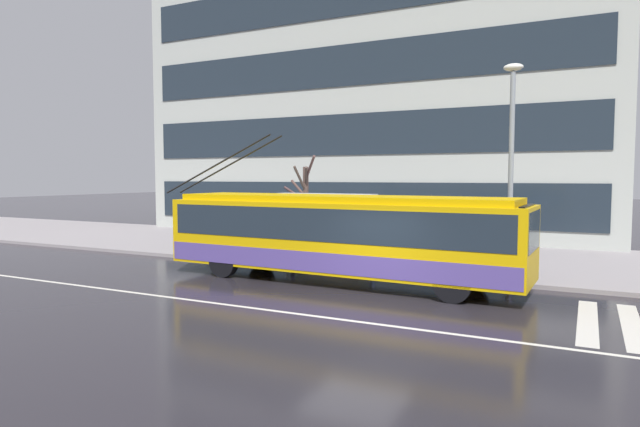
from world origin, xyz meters
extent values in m
plane|color=#252228|center=(0.00, 0.00, 0.00)|extent=(160.00, 160.00, 0.00)
cube|color=gray|center=(0.00, 9.54, 0.07)|extent=(80.00, 10.00, 0.14)
cube|color=beige|center=(5.36, 1.27, 0.00)|extent=(0.44, 4.40, 0.01)
cube|color=beige|center=(6.26, 1.27, 0.00)|extent=(0.44, 4.40, 0.01)
cube|color=silver|center=(0.00, -1.20, 0.00)|extent=(72.00, 0.14, 0.01)
cube|color=#DDA908|center=(-1.84, 2.94, 1.50)|extent=(11.82, 2.94, 2.16)
cube|color=#DDA903|center=(-1.84, 2.94, 2.68)|extent=(11.11, 2.66, 0.20)
cube|color=#1E2833|center=(-1.84, 2.94, 1.93)|extent=(11.35, 2.95, 0.99)
cube|color=#564591|center=(-1.84, 2.94, 0.80)|extent=(11.70, 2.96, 0.60)
cube|color=#1E2833|center=(3.98, 2.73, 1.93)|extent=(0.20, 2.21, 1.08)
cube|color=black|center=(3.83, 2.74, 2.48)|extent=(0.23, 1.91, 0.28)
cylinder|color=black|center=(-6.49, 3.46, 3.77)|extent=(4.67, 0.23, 2.05)
cylinder|color=black|center=(-6.51, 2.76, 3.77)|extent=(4.67, 0.23, 2.05)
cylinder|color=black|center=(2.19, 3.90, 0.52)|extent=(1.05, 0.34, 1.04)
cylinder|color=black|center=(2.11, 1.69, 0.52)|extent=(1.05, 0.34, 1.04)
cylinder|color=black|center=(-5.55, 4.18, 0.52)|extent=(1.05, 0.34, 1.04)
cylinder|color=black|center=(-5.63, 1.97, 0.52)|extent=(1.05, 0.34, 1.04)
cylinder|color=gray|center=(-2.20, 5.42, 1.38)|extent=(0.08, 0.08, 2.48)
cylinder|color=gray|center=(-6.09, 5.42, 1.38)|extent=(0.08, 0.08, 2.48)
cylinder|color=gray|center=(-2.20, 6.98, 1.38)|extent=(0.08, 0.08, 2.48)
cylinder|color=gray|center=(-6.09, 6.98, 1.38)|extent=(0.08, 0.08, 2.48)
cube|color=#99ADB2|center=(-4.14, 6.98, 1.43)|extent=(3.70, 0.04, 1.98)
cube|color=#B2B2B7|center=(-4.14, 6.20, 2.66)|extent=(4.19, 1.86, 0.08)
cube|color=brown|center=(-4.14, 6.59, 0.59)|extent=(2.72, 0.36, 0.08)
cylinder|color=navy|center=(3.02, 6.15, 0.56)|extent=(0.14, 0.14, 0.85)
cylinder|color=navy|center=(2.96, 6.30, 0.56)|extent=(0.14, 0.14, 0.85)
cylinder|color=#4C2F22|center=(2.99, 6.23, 1.29)|extent=(0.46, 0.46, 0.61)
sphere|color=tan|center=(2.99, 6.23, 1.71)|extent=(0.22, 0.22, 0.22)
cone|color=#304EA2|center=(2.95, 6.34, 2.00)|extent=(1.15, 1.15, 0.28)
cylinder|color=#333333|center=(2.95, 6.34, 1.48)|extent=(0.02, 0.02, 0.77)
cylinder|color=navy|center=(-1.89, 6.22, 0.55)|extent=(0.14, 0.14, 0.81)
cylinder|color=navy|center=(-1.99, 6.34, 0.55)|extent=(0.14, 0.14, 0.81)
cylinder|color=gray|center=(-1.94, 6.28, 1.26)|extent=(0.51, 0.51, 0.61)
sphere|color=tan|center=(-1.94, 6.28, 1.66)|extent=(0.21, 0.21, 0.21)
cone|color=gold|center=(-1.87, 6.19, 1.95)|extent=(1.53, 1.53, 0.32)
cylinder|color=#333333|center=(-1.87, 6.19, 1.41)|extent=(0.02, 0.02, 0.75)
cylinder|color=#282948|center=(-5.07, 5.69, 0.54)|extent=(0.14, 0.14, 0.79)
cylinder|color=#282948|center=(-5.14, 5.83, 0.54)|extent=(0.14, 0.14, 0.79)
cylinder|color=#1F2732|center=(-5.10, 5.76, 1.23)|extent=(0.48, 0.48, 0.59)
sphere|color=tan|center=(-5.10, 5.76, 1.62)|extent=(0.20, 0.20, 0.20)
cone|color=#2A9250|center=(-5.05, 5.65, 1.91)|extent=(1.43, 1.43, 0.32)
cylinder|color=#333333|center=(-5.05, 5.65, 1.38)|extent=(0.02, 0.02, 0.74)
cylinder|color=gray|center=(3.07, 5.34, 3.40)|extent=(0.16, 0.16, 6.53)
ellipsoid|color=silver|center=(3.07, 5.34, 6.79)|extent=(0.60, 0.32, 0.24)
cylinder|color=brown|center=(-5.72, 8.03, 1.97)|extent=(0.24, 0.24, 3.66)
cylinder|color=#4E403A|center=(-5.56, 7.75, 3.40)|extent=(0.46, 0.69, 0.83)
cylinder|color=#503839|center=(-6.15, 7.85, 2.62)|extent=(0.96, 0.49, 0.70)
cylinder|color=brown|center=(-5.31, 7.63, 3.74)|extent=(0.96, 0.94, 1.06)
cylinder|color=brown|center=(-6.22, 8.30, 2.84)|extent=(1.10, 0.66, 0.80)
cylinder|color=#4E4036|center=(-5.79, 7.65, 3.27)|extent=(0.26, 0.88, 1.14)
cube|color=#1E2833|center=(-6.42, 13.77, 1.99)|extent=(25.20, 0.06, 2.17)
cube|color=#1E2833|center=(-6.42, 13.77, 5.61)|extent=(25.20, 0.06, 2.17)
cube|color=#1E2833|center=(-6.42, 13.77, 9.24)|extent=(25.20, 0.06, 2.17)
camera|label=1|loc=(5.29, -12.64, 3.38)|focal=30.26mm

